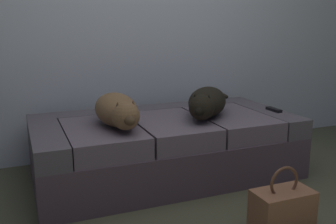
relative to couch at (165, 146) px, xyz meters
name	(u,v)px	position (x,y,z in m)	size (l,w,h in m)	color
couch	(165,146)	(0.00, 0.00, 0.00)	(1.86, 0.94, 0.44)	#53424E
dog_tan	(118,110)	(-0.38, -0.11, 0.33)	(0.28, 0.63, 0.21)	brown
dog_dark	(206,103)	(0.27, -0.11, 0.33)	(0.49, 0.56, 0.21)	black
tv_remote	(274,110)	(0.85, -0.13, 0.23)	(0.04, 0.15, 0.02)	black
handbag	(282,211)	(0.28, -0.99, -0.09)	(0.32, 0.18, 0.38)	brown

